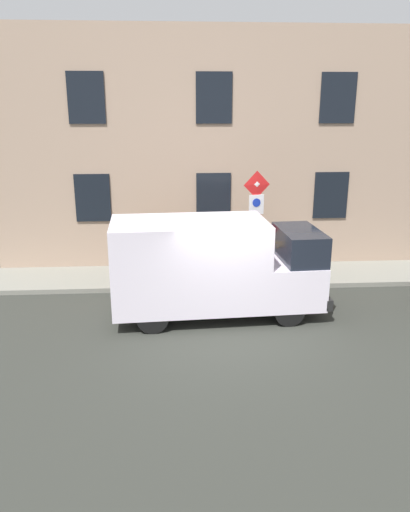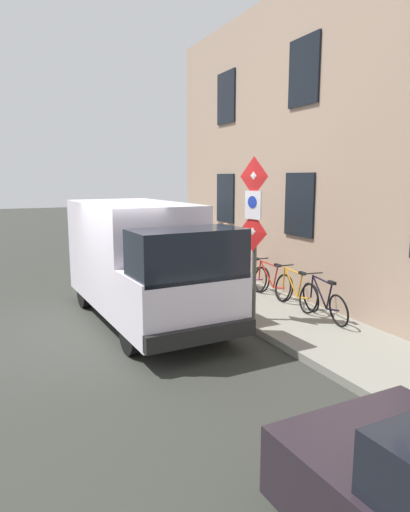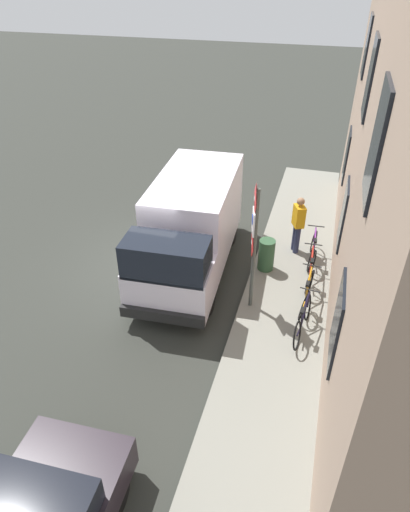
{
  "view_description": "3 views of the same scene",
  "coord_description": "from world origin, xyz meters",
  "px_view_note": "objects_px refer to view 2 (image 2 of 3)",
  "views": [
    {
      "loc": [
        -10.64,
        1.26,
        5.19
      ],
      "look_at": [
        2.81,
        0.41,
        1.08
      ],
      "focal_mm": 34.69,
      "sensor_mm": 36.0,
      "label": 1
    },
    {
      "loc": [
        -1.64,
        -8.91,
        3.04
      ],
      "look_at": [
        2.64,
        0.34,
        1.28
      ],
      "focal_mm": 32.02,
      "sensor_mm": 36.0,
      "label": 2
    },
    {
      "loc": [
        4.37,
        -9.57,
        7.35
      ],
      "look_at": [
        1.87,
        -0.84,
        1.23
      ],
      "focal_mm": 31.3,
      "sensor_mm": 36.0,
      "label": 3
    }
  ],
  "objects_px": {
    "delivery_van": "(142,259)",
    "bicycle_red": "(271,282)",
    "bicycle_orange": "(295,291)",
    "litter_bin": "(222,281)",
    "pedestrian": "(226,253)",
    "bicycle_black": "(324,302)",
    "sign_post_stacked": "(253,220)",
    "bicycle_purple": "(250,274)"
  },
  "relations": [
    {
      "from": "delivery_van",
      "to": "litter_bin",
      "type": "xyz_separation_m",
      "value": [
        2.06,
        0.29,
        -0.74
      ]
    },
    {
      "from": "delivery_van",
      "to": "bicycle_black",
      "type": "height_order",
      "value": "delivery_van"
    },
    {
      "from": "delivery_van",
      "to": "litter_bin",
      "type": "distance_m",
      "value": 2.21
    },
    {
      "from": "pedestrian",
      "to": "bicycle_red",
      "type": "bearing_deg",
      "value": 87.28
    },
    {
      "from": "bicycle_purple",
      "to": "pedestrian",
      "type": "bearing_deg",
      "value": 50.14
    },
    {
      "from": "bicycle_black",
      "to": "pedestrian",
      "type": "relative_size",
      "value": 1.0
    },
    {
      "from": "bicycle_red",
      "to": "pedestrian",
      "type": "height_order",
      "value": "pedestrian"
    },
    {
      "from": "bicycle_red",
      "to": "bicycle_purple",
      "type": "relative_size",
      "value": 1.0
    },
    {
      "from": "bicycle_purple",
      "to": "litter_bin",
      "type": "xyz_separation_m",
      "value": [
        -1.21,
        -0.72,
        0.08
      ]
    },
    {
      "from": "bicycle_purple",
      "to": "pedestrian",
      "type": "distance_m",
      "value": 0.87
    },
    {
      "from": "litter_bin",
      "to": "sign_post_stacked",
      "type": "bearing_deg",
      "value": -95.0
    },
    {
      "from": "sign_post_stacked",
      "to": "bicycle_red",
      "type": "xyz_separation_m",
      "value": [
        1.36,
        1.39,
        -1.7
      ]
    },
    {
      "from": "bicycle_black",
      "to": "delivery_van",
      "type": "bearing_deg",
      "value": 66.17
    },
    {
      "from": "delivery_van",
      "to": "bicycle_orange",
      "type": "relative_size",
      "value": 3.17
    },
    {
      "from": "bicycle_orange",
      "to": "pedestrian",
      "type": "height_order",
      "value": "pedestrian"
    },
    {
      "from": "sign_post_stacked",
      "to": "bicycle_orange",
      "type": "height_order",
      "value": "sign_post_stacked"
    },
    {
      "from": "bicycle_red",
      "to": "bicycle_orange",
      "type": "bearing_deg",
      "value": 177.56
    },
    {
      "from": "bicycle_black",
      "to": "litter_bin",
      "type": "relative_size",
      "value": 1.9
    },
    {
      "from": "pedestrian",
      "to": "litter_bin",
      "type": "bearing_deg",
      "value": 35.22
    },
    {
      "from": "sign_post_stacked",
      "to": "litter_bin",
      "type": "distance_m",
      "value": 2.32
    },
    {
      "from": "delivery_van",
      "to": "litter_bin",
      "type": "bearing_deg",
      "value": 94.74
    },
    {
      "from": "bicycle_purple",
      "to": "bicycle_red",
      "type": "bearing_deg",
      "value": 176.99
    },
    {
      "from": "bicycle_black",
      "to": "pedestrian",
      "type": "height_order",
      "value": "pedestrian"
    },
    {
      "from": "bicycle_orange",
      "to": "bicycle_purple",
      "type": "relative_size",
      "value": 1.0
    },
    {
      "from": "bicycle_black",
      "to": "bicycle_orange",
      "type": "bearing_deg",
      "value": 7.32
    },
    {
      "from": "delivery_van",
      "to": "bicycle_black",
      "type": "xyz_separation_m",
      "value": [
        3.27,
        -1.97,
        -0.82
      ]
    },
    {
      "from": "bicycle_red",
      "to": "litter_bin",
      "type": "xyz_separation_m",
      "value": [
        -1.21,
        0.27,
        0.08
      ]
    },
    {
      "from": "pedestrian",
      "to": "bicycle_purple",
      "type": "bearing_deg",
      "value": 119.46
    },
    {
      "from": "bicycle_orange",
      "to": "bicycle_red",
      "type": "bearing_deg",
      "value": 3.2
    },
    {
      "from": "bicycle_orange",
      "to": "pedestrian",
      "type": "bearing_deg",
      "value": 15.79
    },
    {
      "from": "bicycle_orange",
      "to": "pedestrian",
      "type": "relative_size",
      "value": 1.0
    },
    {
      "from": "sign_post_stacked",
      "to": "pedestrian",
      "type": "relative_size",
      "value": 1.86
    },
    {
      "from": "sign_post_stacked",
      "to": "pedestrian",
      "type": "xyz_separation_m",
      "value": [
        0.82,
        2.79,
        -1.14
      ]
    },
    {
      "from": "bicycle_purple",
      "to": "litter_bin",
      "type": "height_order",
      "value": "litter_bin"
    },
    {
      "from": "bicycle_orange",
      "to": "sign_post_stacked",
      "type": "bearing_deg",
      "value": 109.21
    },
    {
      "from": "bicycle_black",
      "to": "pedestrian",
      "type": "xyz_separation_m",
      "value": [
        -0.54,
        3.39,
        0.56
      ]
    },
    {
      "from": "delivery_van",
      "to": "bicycle_purple",
      "type": "bearing_deg",
      "value": 103.93
    },
    {
      "from": "bicycle_purple",
      "to": "pedestrian",
      "type": "relative_size",
      "value": 1.0
    },
    {
      "from": "bicycle_red",
      "to": "pedestrian",
      "type": "bearing_deg",
      "value": 18.49
    },
    {
      "from": "delivery_van",
      "to": "bicycle_red",
      "type": "xyz_separation_m",
      "value": [
        3.27,
        0.02,
        -0.82
      ]
    },
    {
      "from": "bicycle_black",
      "to": "pedestrian",
      "type": "distance_m",
      "value": 3.48
    },
    {
      "from": "bicycle_orange",
      "to": "litter_bin",
      "type": "relative_size",
      "value": 1.91
    }
  ]
}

